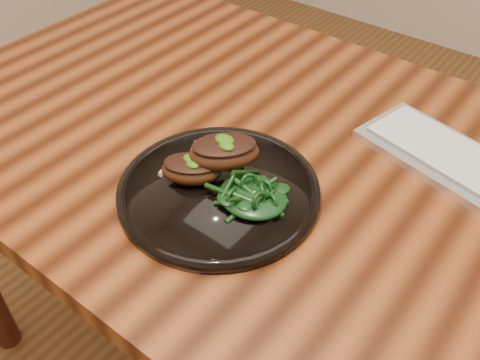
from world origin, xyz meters
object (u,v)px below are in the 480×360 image
at_px(lamb_chop_front, 191,169).
at_px(desk, 339,217).
at_px(plate, 219,191).
at_px(greens_heap, 253,193).

bearing_deg(lamb_chop_front, desk, 41.73).
distance_m(desk, plate, 0.22).
bearing_deg(plate, desk, 47.75).
bearing_deg(greens_heap, lamb_chop_front, -171.01).
xyz_separation_m(desk, greens_heap, (-0.07, -0.14, 0.12)).
xyz_separation_m(desk, plate, (-0.13, -0.15, 0.09)).
height_order(plate, greens_heap, greens_heap).
bearing_deg(greens_heap, desk, 62.22).
height_order(lamb_chop_front, greens_heap, lamb_chop_front).
height_order(desk, plate, plate).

